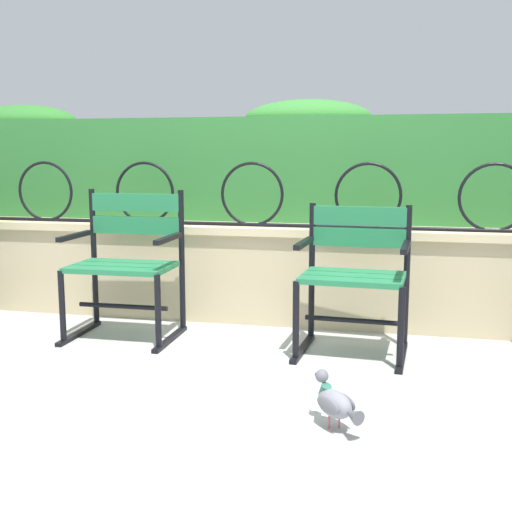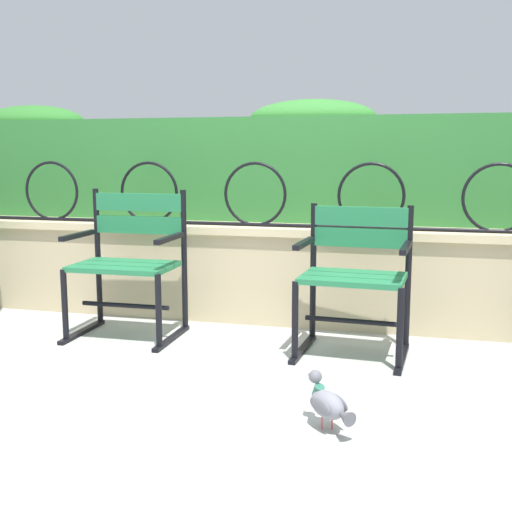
% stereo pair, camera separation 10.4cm
% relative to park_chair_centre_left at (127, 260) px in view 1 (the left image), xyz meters
% --- Properties ---
extents(ground_plane, '(60.00, 60.00, 0.00)m').
position_rel_park_chair_centre_left_xyz_m(ground_plane, '(0.85, -0.21, -0.47)').
color(ground_plane, '#ADADA8').
extents(stone_wall, '(7.84, 0.41, 0.64)m').
position_rel_park_chair_centre_left_xyz_m(stone_wall, '(0.85, 0.55, -0.15)').
color(stone_wall, '#C6B289').
rests_on(stone_wall, ground).
extents(iron_arch_fence, '(7.30, 0.02, 0.42)m').
position_rel_park_chair_centre_left_xyz_m(iron_arch_fence, '(0.69, 0.47, 0.36)').
color(iron_arch_fence, black).
rests_on(iron_arch_fence, stone_wall).
extents(hedge_row, '(7.69, 0.63, 0.85)m').
position_rel_park_chair_centre_left_xyz_m(hedge_row, '(0.81, 1.04, 0.56)').
color(hedge_row, '#2D7033').
rests_on(hedge_row, stone_wall).
extents(park_chair_centre_left, '(0.64, 0.53, 0.89)m').
position_rel_park_chair_centre_left_xyz_m(park_chair_centre_left, '(0.00, 0.00, 0.00)').
color(park_chair_centre_left, '#237547').
rests_on(park_chair_centre_left, ground).
extents(park_chair_centre_right, '(0.62, 0.55, 0.82)m').
position_rel_park_chair_centre_left_xyz_m(park_chair_centre_right, '(1.38, -0.03, -0.02)').
color(park_chair_centre_right, '#237547').
rests_on(park_chair_centre_right, ground).
extents(pigeon_near_chairs, '(0.23, 0.24, 0.22)m').
position_rel_park_chair_centre_left_xyz_m(pigeon_near_chairs, '(1.39, -1.10, -0.36)').
color(pigeon_near_chairs, gray).
rests_on(pigeon_near_chairs, ground).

